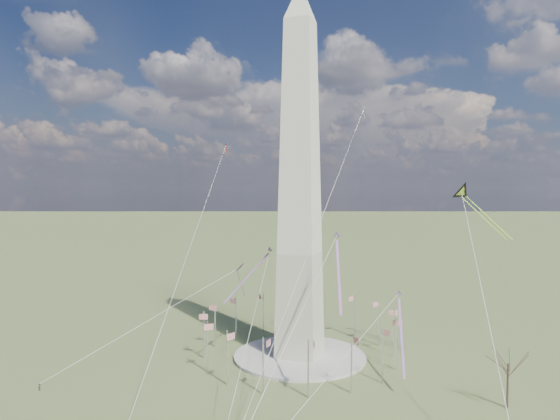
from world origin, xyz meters
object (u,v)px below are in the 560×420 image
(tree_near, at_px, (508,360))
(person_west, at_px, (40,387))
(kite_delta_black, at_px, (465,195))
(washington_monument, at_px, (300,182))

(tree_near, distance_m, person_west, 103.88)
(tree_near, xyz_separation_m, kite_delta_black, (-9.21, 23.36, 34.29))
(tree_near, relative_size, kite_delta_black, 0.96)
(washington_monument, bearing_deg, person_west, -139.28)
(tree_near, bearing_deg, washington_monument, 164.36)
(person_west, bearing_deg, kite_delta_black, -140.76)
(washington_monument, relative_size, person_west, 66.98)
(tree_near, height_order, kite_delta_black, kite_delta_black)
(kite_delta_black, bearing_deg, washington_monument, -34.44)
(washington_monument, relative_size, kite_delta_black, 6.75)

